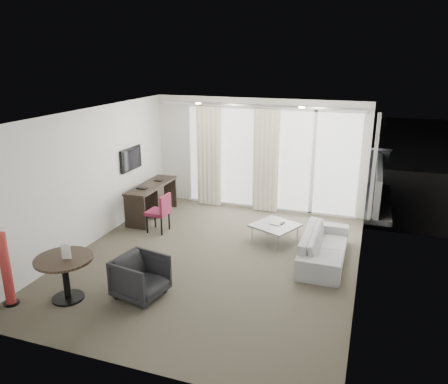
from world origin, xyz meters
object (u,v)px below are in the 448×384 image
(red_lamp, at_px, (6,269))
(coffee_table, at_px, (275,233))
(rattan_chair_a, at_px, (305,182))
(rattan_chair_b, at_px, (335,180))
(desk_chair, at_px, (158,213))
(round_table, at_px, (66,279))
(desk, at_px, (152,201))
(sofa, at_px, (324,246))
(tub_armchair, at_px, (141,277))

(red_lamp, xyz_separation_m, coffee_table, (3.20, 3.52, -0.39))
(rattan_chair_a, relative_size, rattan_chair_b, 0.90)
(desk_chair, distance_m, red_lamp, 3.31)
(round_table, xyz_separation_m, rattan_chair_a, (2.59, 6.19, 0.03))
(desk, height_order, desk_chair, desk_chair)
(desk, height_order, red_lamp, red_lamp)
(desk_chair, xyz_separation_m, rattan_chair_b, (3.22, 3.73, -0.00))
(desk_chair, xyz_separation_m, round_table, (-0.08, -2.82, -0.07))
(round_table, height_order, coffee_table, round_table)
(desk, xyz_separation_m, desk_chair, (0.52, -0.72, 0.03))
(round_table, distance_m, rattan_chair_a, 6.71)
(desk, bearing_deg, desk_chair, -54.25)
(round_table, bearing_deg, sofa, 36.28)
(rattan_chair_b, bearing_deg, round_table, -127.59)
(desk, distance_m, desk_chair, 0.89)
(rattan_chair_a, xyz_separation_m, rattan_chair_b, (0.71, 0.36, 0.04))
(red_lamp, distance_m, tub_armchair, 1.93)
(coffee_table, bearing_deg, desk_chair, -172.77)
(red_lamp, bearing_deg, rattan_chair_a, 63.38)
(tub_armchair, xyz_separation_m, rattan_chair_b, (2.28, 6.11, 0.09))
(rattan_chair_b, bearing_deg, rattan_chair_a, -163.71)
(desk, xyz_separation_m, red_lamp, (-0.26, -3.94, 0.19))
(tub_armchair, relative_size, sofa, 0.38)
(coffee_table, relative_size, rattan_chair_b, 0.95)
(desk, height_order, rattan_chair_b, rattan_chair_b)
(desk_chair, bearing_deg, round_table, -90.24)
(desk, bearing_deg, tub_armchair, -64.84)
(rattan_chair_a, bearing_deg, tub_armchair, -112.67)
(rattan_chair_a, distance_m, rattan_chair_b, 0.79)
(desk, height_order, sofa, desk)
(tub_armchair, bearing_deg, desk_chair, 31.81)
(red_lamp, height_order, sofa, red_lamp)
(coffee_table, relative_size, rattan_chair_a, 1.05)
(sofa, bearing_deg, desk, 76.19)
(coffee_table, xyz_separation_m, rattan_chair_b, (0.81, 3.42, 0.23))
(sofa, relative_size, rattan_chair_b, 2.31)
(round_table, height_order, rattan_chair_a, rattan_chair_a)
(desk_chair, relative_size, red_lamp, 0.72)
(red_lamp, distance_m, sofa, 5.16)
(desk_chair, xyz_separation_m, coffee_table, (2.41, 0.31, -0.23))
(red_lamp, xyz_separation_m, rattan_chair_a, (3.30, 6.58, -0.20))
(desk_chair, height_order, tub_armchair, desk_chair)
(tub_armchair, distance_m, coffee_table, 3.07)
(desk, xyz_separation_m, rattan_chair_b, (3.74, 3.00, 0.03))
(red_lamp, xyz_separation_m, tub_armchair, (1.72, 0.83, -0.25))
(desk, relative_size, round_table, 1.90)
(desk_chair, height_order, round_table, desk_chair)
(coffee_table, height_order, sofa, sofa)
(rattan_chair_a, bearing_deg, desk_chair, -134.09)
(tub_armchair, bearing_deg, desk, 35.48)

